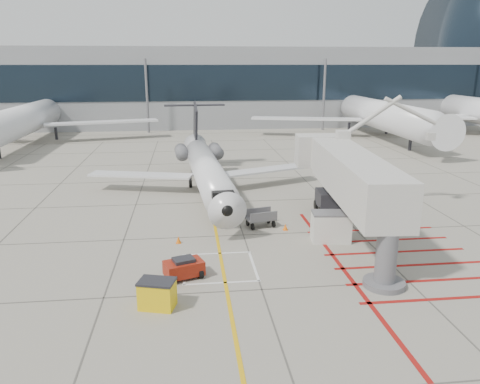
{
  "coord_description": "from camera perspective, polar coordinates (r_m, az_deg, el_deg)",
  "views": [
    {
      "loc": [
        -3.6,
        -25.7,
        11.34
      ],
      "look_at": [
        0.0,
        6.0,
        2.5
      ],
      "focal_mm": 35.0,
      "sensor_mm": 36.0,
      "label": 1
    }
  ],
  "objects": [
    {
      "name": "ground_plane",
      "position": [
        28.32,
        1.38,
        -8.12
      ],
      "size": [
        260.0,
        260.0,
        0.0
      ],
      "primitive_type": "plane",
      "color": "gray",
      "rests_on": "ground"
    },
    {
      "name": "cone_nose",
      "position": [
        30.8,
        -7.52,
        -5.78
      ],
      "size": [
        0.34,
        0.34,
        0.47
      ],
      "primitive_type": "cone",
      "color": "orange",
      "rests_on": "ground_plane"
    },
    {
      "name": "bg_aircraft_b",
      "position": [
        75.46,
        -24.6,
        10.19
      ],
      "size": [
        37.09,
        41.21,
        12.36
      ],
      "primitive_type": null,
      "color": "silver",
      "rests_on": "ground_plane"
    },
    {
      "name": "bg_aircraft_c",
      "position": [
        77.7,
        16.2,
        11.28
      ],
      "size": [
        38.68,
        42.97,
        12.89
      ],
      "primitive_type": null,
      "color": "silver",
      "rests_on": "ground_plane"
    },
    {
      "name": "regional_jet",
      "position": [
        39.06,
        -3.74,
        3.98
      ],
      "size": [
        23.34,
        28.6,
        7.14
      ],
      "primitive_type": null,
      "rotation": [
        0.0,
        0.0,
        0.06
      ],
      "color": "silver",
      "rests_on": "ground_plane"
    },
    {
      "name": "cone_side",
      "position": [
        33.01,
        5.55,
        -4.25
      ],
      "size": [
        0.34,
        0.34,
        0.47
      ],
      "primitive_type": "cone",
      "color": "orange",
      "rests_on": "ground_plane"
    },
    {
      "name": "ground_power_unit",
      "position": [
        31.26,
        11.02,
        -4.17
      ],
      "size": [
        2.62,
        1.71,
        1.96
      ],
      "primitive_type": null,
      "rotation": [
        0.0,
        0.0,
        -0.11
      ],
      "color": "silver",
      "rests_on": "ground_plane"
    },
    {
      "name": "pushback_tug",
      "position": [
        25.94,
        -6.86,
        -9.09
      ],
      "size": [
        2.35,
        1.89,
        1.19
      ],
      "primitive_type": null,
      "rotation": [
        0.0,
        0.0,
        0.34
      ],
      "color": "maroon",
      "rests_on": "ground_plane"
    },
    {
      "name": "baggage_cart",
      "position": [
        33.45,
        2.54,
        -3.18
      ],
      "size": [
        2.28,
        1.72,
        1.29
      ],
      "primitive_type": null,
      "rotation": [
        0.0,
        0.0,
        0.23
      ],
      "color": "#535358",
      "rests_on": "ground_plane"
    },
    {
      "name": "jet_bridge",
      "position": [
        30.69,
        13.82,
        0.75
      ],
      "size": [
        10.33,
        19.47,
        7.54
      ],
      "primitive_type": null,
      "rotation": [
        0.0,
        0.0,
        -0.08
      ],
      "color": "beige",
      "rests_on": "ground_plane"
    },
    {
      "name": "spill_bin",
      "position": [
        23.13,
        -10.06,
        -12.12
      ],
      "size": [
        1.87,
        1.5,
        1.42
      ],
      "primitive_type": null,
      "rotation": [
        0.0,
        0.0,
        -0.28
      ],
      "color": "yellow",
      "rests_on": "ground_plane"
    },
    {
      "name": "terminal_glass_band",
      "position": [
        82.84,
        3.06,
        13.15
      ],
      "size": [
        180.0,
        0.1,
        6.0
      ],
      "primitive_type": "cube",
      "color": "black",
      "rests_on": "ground_plane"
    },
    {
      "name": "terminal_building",
      "position": [
        96.76,
        1.65,
        12.91
      ],
      "size": [
        180.0,
        28.0,
        14.0
      ],
      "primitive_type": "cube",
      "color": "gray",
      "rests_on": "ground_plane"
    }
  ]
}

